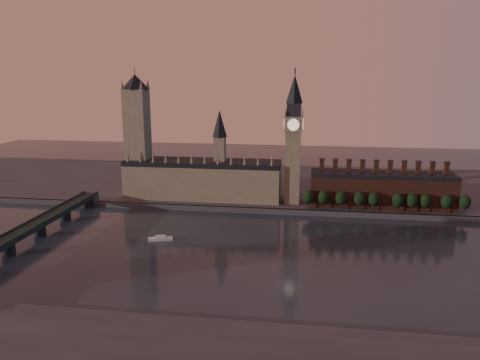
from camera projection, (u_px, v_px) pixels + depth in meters
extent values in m
plane|color=black|center=(268.00, 258.00, 276.19)|extent=(900.00, 900.00, 0.00)
cube|color=#4B4A50|center=(278.00, 211.00, 362.60)|extent=(900.00, 4.00, 4.00)
cube|color=#4B4A50|center=(284.00, 185.00, 449.46)|extent=(900.00, 180.00, 4.00)
cube|color=gray|center=(203.00, 182.00, 392.16)|extent=(130.00, 30.00, 28.00)
cube|color=black|center=(202.00, 163.00, 388.61)|extent=(130.00, 30.00, 4.00)
cube|color=gray|center=(220.00, 151.00, 384.31)|extent=(9.00, 9.00, 24.00)
cone|color=black|center=(220.00, 123.00, 379.20)|extent=(12.00, 12.00, 22.00)
cone|color=gray|center=(128.00, 156.00, 381.70)|extent=(2.60, 2.60, 10.00)
cone|color=gray|center=(140.00, 156.00, 380.21)|extent=(2.60, 2.60, 10.00)
cone|color=gray|center=(153.00, 156.00, 378.73)|extent=(2.60, 2.60, 10.00)
cone|color=gray|center=(166.00, 157.00, 377.25)|extent=(2.60, 2.60, 10.00)
cone|color=gray|center=(179.00, 157.00, 375.76)|extent=(2.60, 2.60, 10.00)
cone|color=gray|center=(192.00, 157.00, 374.28)|extent=(2.60, 2.60, 10.00)
cone|color=gray|center=(205.00, 158.00, 372.80)|extent=(2.60, 2.60, 10.00)
cone|color=gray|center=(218.00, 158.00, 371.31)|extent=(2.60, 2.60, 10.00)
cone|color=gray|center=(231.00, 158.00, 369.83)|extent=(2.60, 2.60, 10.00)
cone|color=gray|center=(245.00, 159.00, 368.35)|extent=(2.60, 2.60, 10.00)
cone|color=gray|center=(258.00, 159.00, 366.86)|extent=(2.60, 2.60, 10.00)
cone|color=gray|center=(272.00, 159.00, 365.38)|extent=(2.60, 2.60, 10.00)
cube|color=gray|center=(138.00, 144.00, 392.88)|extent=(18.00, 18.00, 90.00)
cone|color=black|center=(135.00, 82.00, 381.54)|extent=(24.00, 24.00, 12.00)
cylinder|color=#232326|center=(135.00, 74.00, 380.21)|extent=(0.50, 0.50, 12.00)
cone|color=gray|center=(122.00, 84.00, 375.37)|extent=(3.00, 3.00, 8.00)
cone|color=gray|center=(141.00, 84.00, 373.16)|extent=(3.00, 3.00, 8.00)
cone|color=gray|center=(129.00, 84.00, 390.81)|extent=(3.00, 3.00, 8.00)
cone|color=gray|center=(148.00, 84.00, 388.60)|extent=(3.00, 3.00, 8.00)
cube|color=gray|center=(293.00, 168.00, 373.63)|extent=(12.00, 12.00, 58.00)
cube|color=gray|center=(294.00, 124.00, 365.85)|extent=(14.00, 14.00, 12.00)
cube|color=#232326|center=(294.00, 110.00, 363.40)|extent=(11.00, 11.00, 10.00)
cone|color=black|center=(295.00, 89.00, 359.85)|extent=(13.00, 13.00, 22.00)
cylinder|color=#232326|center=(295.00, 71.00, 356.85)|extent=(1.00, 1.00, 5.00)
cylinder|color=beige|center=(293.00, 125.00, 358.90)|extent=(9.00, 0.50, 9.00)
cylinder|color=beige|center=(294.00, 123.00, 372.80)|extent=(9.00, 0.50, 9.00)
cylinder|color=beige|center=(284.00, 124.00, 366.85)|extent=(0.50, 9.00, 9.00)
cylinder|color=beige|center=(303.00, 124.00, 364.85)|extent=(0.50, 9.00, 9.00)
cone|color=gray|center=(285.00, 113.00, 358.47)|extent=(2.00, 2.00, 6.00)
cone|color=gray|center=(302.00, 113.00, 356.68)|extent=(2.00, 2.00, 6.00)
cone|color=gray|center=(286.00, 112.00, 371.02)|extent=(2.00, 2.00, 6.00)
cone|color=gray|center=(303.00, 112.00, 369.22)|extent=(2.00, 2.00, 6.00)
cube|color=#582F21|center=(381.00, 191.00, 367.73)|extent=(110.00, 25.00, 24.00)
cube|color=black|center=(383.00, 175.00, 364.73)|extent=(110.00, 25.00, 3.00)
cube|color=#582F21|center=(322.00, 165.00, 369.89)|extent=(3.50, 3.50, 9.00)
cube|color=#232326|center=(322.00, 159.00, 368.78)|extent=(4.20, 4.20, 1.00)
cube|color=#582F21|center=(335.00, 166.00, 368.45)|extent=(3.50, 3.50, 9.00)
cube|color=#232326|center=(336.00, 160.00, 367.34)|extent=(4.20, 4.20, 1.00)
cube|color=#582F21|center=(349.00, 166.00, 367.01)|extent=(3.50, 3.50, 9.00)
cube|color=#232326|center=(349.00, 160.00, 365.89)|extent=(4.20, 4.20, 1.00)
cube|color=#582F21|center=(362.00, 166.00, 365.56)|extent=(3.50, 3.50, 9.00)
cube|color=#232326|center=(363.00, 160.00, 364.45)|extent=(4.20, 4.20, 1.00)
cube|color=#582F21|center=(376.00, 167.00, 364.12)|extent=(3.50, 3.50, 9.00)
cube|color=#232326|center=(377.00, 161.00, 363.00)|extent=(4.20, 4.20, 1.00)
cube|color=#582F21|center=(390.00, 167.00, 362.67)|extent=(3.50, 3.50, 9.00)
cube|color=#232326|center=(390.00, 161.00, 361.56)|extent=(4.20, 4.20, 1.00)
cube|color=#582F21|center=(404.00, 168.00, 361.23)|extent=(3.50, 3.50, 9.00)
cube|color=#232326|center=(404.00, 161.00, 360.12)|extent=(4.20, 4.20, 1.00)
cube|color=#582F21|center=(418.00, 168.00, 359.78)|extent=(3.50, 3.50, 9.00)
cube|color=#232326|center=(419.00, 162.00, 358.67)|extent=(4.20, 4.20, 1.00)
cube|color=#582F21|center=(432.00, 168.00, 358.34)|extent=(3.50, 3.50, 9.00)
cube|color=#232326|center=(433.00, 162.00, 357.23)|extent=(4.20, 4.20, 1.00)
cube|color=#582F21|center=(446.00, 169.00, 356.89)|extent=(3.50, 3.50, 9.00)
cube|color=#232326|center=(447.00, 162.00, 355.78)|extent=(4.20, 4.20, 1.00)
cylinder|color=black|center=(308.00, 205.00, 362.11)|extent=(0.80, 0.80, 6.00)
ellipsoid|color=black|center=(308.00, 197.00, 360.67)|extent=(8.60, 8.60, 10.75)
cylinder|color=black|center=(323.00, 206.00, 360.53)|extent=(0.80, 0.80, 6.00)
ellipsoid|color=black|center=(324.00, 197.00, 359.09)|extent=(8.60, 8.60, 10.75)
cylinder|color=black|center=(340.00, 206.00, 358.77)|extent=(0.80, 0.80, 6.00)
ellipsoid|color=black|center=(341.00, 198.00, 357.32)|extent=(8.60, 8.60, 10.75)
cylinder|color=black|center=(359.00, 207.00, 357.67)|extent=(0.80, 0.80, 6.00)
ellipsoid|color=black|center=(359.00, 198.00, 356.22)|extent=(8.60, 8.60, 10.75)
cylinder|color=black|center=(373.00, 207.00, 356.08)|extent=(0.80, 0.80, 6.00)
ellipsoid|color=black|center=(374.00, 199.00, 354.63)|extent=(8.60, 8.60, 10.75)
cylinder|color=black|center=(397.00, 208.00, 353.17)|extent=(0.80, 0.80, 6.00)
ellipsoid|color=black|center=(398.00, 200.00, 351.73)|extent=(8.60, 8.60, 10.75)
cylinder|color=black|center=(411.00, 209.00, 352.04)|extent=(0.80, 0.80, 6.00)
ellipsoid|color=black|center=(412.00, 200.00, 350.59)|extent=(8.60, 8.60, 10.75)
cylinder|color=black|center=(424.00, 209.00, 351.03)|extent=(0.80, 0.80, 6.00)
ellipsoid|color=black|center=(425.00, 201.00, 349.59)|extent=(8.60, 8.60, 10.75)
cylinder|color=black|center=(446.00, 210.00, 349.12)|extent=(0.80, 0.80, 6.00)
ellipsoid|color=black|center=(447.00, 202.00, 347.67)|extent=(8.60, 8.60, 10.75)
cylinder|color=black|center=(464.00, 210.00, 347.63)|extent=(0.80, 0.80, 6.00)
ellipsoid|color=black|center=(465.00, 202.00, 346.18)|extent=(8.60, 8.60, 10.75)
cube|color=#1B2A24|center=(19.00, 234.00, 290.80)|extent=(12.00, 200.00, 2.50)
cube|color=#1B2A24|center=(11.00, 231.00, 291.14)|extent=(1.00, 200.00, 1.30)
cube|color=#1B2A24|center=(27.00, 231.00, 289.61)|extent=(1.00, 200.00, 1.30)
cube|color=#4B4A50|center=(89.00, 198.00, 382.93)|extent=(14.00, 8.00, 6.00)
cylinder|color=#232326|center=(8.00, 249.00, 280.35)|extent=(8.00, 8.00, 7.75)
cylinder|color=#232326|center=(40.00, 230.00, 313.17)|extent=(8.00, 8.00, 7.75)
cylinder|color=#232326|center=(65.00, 215.00, 345.98)|extent=(8.00, 8.00, 7.75)
cylinder|color=#232326|center=(86.00, 203.00, 378.80)|extent=(8.00, 8.00, 7.75)
cube|color=silver|center=(160.00, 239.00, 305.61)|extent=(16.35, 8.90, 1.80)
cube|color=silver|center=(160.00, 237.00, 305.27)|extent=(7.43, 5.20, 1.35)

